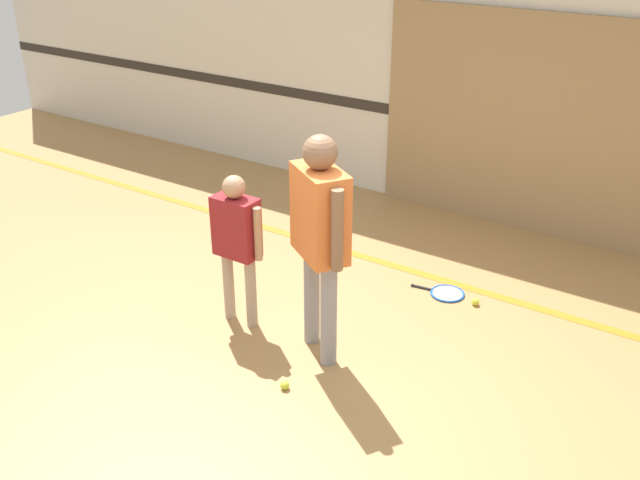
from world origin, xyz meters
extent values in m
plane|color=#A87F4C|center=(0.00, 0.00, 0.00)|extent=(16.00, 16.00, 0.00)
cube|color=silver|center=(0.00, 3.25, 1.60)|extent=(16.00, 0.06, 3.20)
cube|color=#2D2823|center=(0.00, 3.22, 1.02)|extent=(16.00, 0.01, 0.12)
cube|color=#9E7F56|center=(0.26, 3.19, 1.11)|extent=(3.15, 0.05, 2.23)
cube|color=orange|center=(0.00, 1.67, 0.00)|extent=(14.40, 0.10, 0.01)
cylinder|color=gray|center=(-0.35, 0.19, 0.42)|extent=(0.12, 0.12, 0.84)
cylinder|color=gray|center=(-0.08, 0.02, 0.42)|extent=(0.12, 0.12, 0.84)
cube|color=orange|center=(-0.21, 0.10, 1.18)|extent=(0.56, 0.50, 0.67)
sphere|color=brown|center=(-0.21, 0.10, 1.64)|extent=(0.25, 0.25, 0.25)
cylinder|color=brown|center=(-0.46, 0.26, 1.17)|extent=(0.09, 0.09, 0.60)
cylinder|color=brown|center=(0.03, -0.05, 1.17)|extent=(0.09, 0.09, 0.60)
cylinder|color=tan|center=(-1.12, 0.10, 0.31)|extent=(0.09, 0.09, 0.62)
cylinder|color=tan|center=(-0.89, 0.10, 0.31)|extent=(0.09, 0.09, 0.62)
cube|color=maroon|center=(-1.00, 0.10, 0.87)|extent=(0.36, 0.20, 0.49)
sphere|color=tan|center=(-1.00, 0.10, 1.21)|extent=(0.18, 0.18, 0.18)
cylinder|color=tan|center=(-1.22, 0.10, 0.86)|extent=(0.06, 0.06, 0.44)
cylinder|color=tan|center=(-0.79, 0.10, 0.86)|extent=(0.06, 0.06, 0.44)
torus|color=blue|center=(0.26, 1.45, 0.01)|extent=(0.35, 0.35, 0.02)
cylinder|color=silver|center=(0.26, 1.45, 0.01)|extent=(0.26, 0.26, 0.01)
cylinder|color=black|center=(0.02, 1.42, 0.01)|extent=(0.19, 0.05, 0.02)
sphere|color=black|center=(-0.07, 1.41, 0.01)|extent=(0.03, 0.03, 0.03)
sphere|color=#CCE038|center=(-0.16, -0.43, 0.03)|extent=(0.07, 0.07, 0.07)
sphere|color=#CCE038|center=(0.53, 1.42, 0.03)|extent=(0.07, 0.07, 0.07)
camera|label=1|loc=(2.34, -3.75, 3.24)|focal=40.00mm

